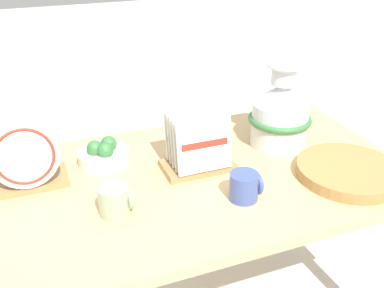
{
  "coord_description": "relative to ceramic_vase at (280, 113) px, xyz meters",
  "views": [
    {
      "loc": [
        -0.44,
        -1.13,
        1.4
      ],
      "look_at": [
        0.0,
        0.0,
        0.78
      ],
      "focal_mm": 42.0,
      "sensor_mm": 36.0,
      "label": 1
    }
  ],
  "objects": [
    {
      "name": "display_table",
      "position": [
        -0.36,
        -0.09,
        -0.2
      ],
      "size": [
        1.36,
        0.76,
        0.67
      ],
      "color": "tan",
      "rests_on": "ground_plane"
    },
    {
      "name": "ceramic_vase",
      "position": [
        0.0,
        0.0,
        0.0
      ],
      "size": [
        0.22,
        0.22,
        0.3
      ],
      "color": "silver",
      "rests_on": "display_table"
    },
    {
      "name": "dish_rack_round_plates",
      "position": [
        -0.84,
        0.04,
        -0.03
      ],
      "size": [
        0.22,
        0.15,
        0.22
      ],
      "color": "tan",
      "rests_on": "display_table"
    },
    {
      "name": "dish_rack_square_plates",
      "position": [
        -0.33,
        -0.06,
        -0.05
      ],
      "size": [
        0.22,
        0.14,
        0.2
      ],
      "color": "tan",
      "rests_on": "display_table"
    },
    {
      "name": "wicker_charger_stack",
      "position": [
        0.09,
        -0.27,
        -0.1
      ],
      "size": [
        0.32,
        0.32,
        0.04
      ],
      "color": "#AD7F47",
      "rests_on": "display_table"
    },
    {
      "name": "mug_cobalt_glaze",
      "position": [
        -0.27,
        -0.26,
        -0.08
      ],
      "size": [
        0.09,
        0.08,
        0.08
      ],
      "color": "#42569E",
      "rests_on": "display_table"
    },
    {
      "name": "mug_sage_glaze",
      "position": [
        -0.63,
        -0.2,
        -0.08
      ],
      "size": [
        0.09,
        0.08,
        0.08
      ],
      "color": "#9EB28E",
      "rests_on": "display_table"
    },
    {
      "name": "fruit_bowl",
      "position": [
        -0.6,
        0.09,
        -0.09
      ],
      "size": [
        0.17,
        0.17,
        0.08
      ],
      "color": "white",
      "rests_on": "display_table"
    }
  ]
}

